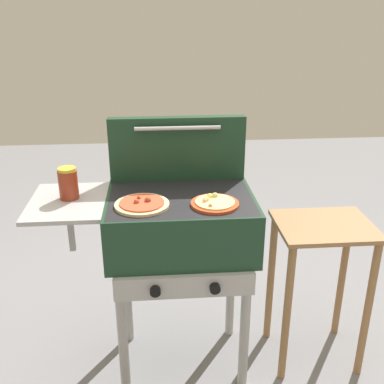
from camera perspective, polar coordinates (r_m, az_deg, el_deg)
The scene contains 7 objects.
ground_plane at distance 2.47m, azimuth -1.23°, elevation -20.22°, with size 8.00×8.00×0.00m, color gray.
grill at distance 2.03m, azimuth -1.80°, elevation -4.39°, with size 0.96×0.53×0.90m.
grill_lid_open at distance 2.13m, azimuth -1.83°, elevation 5.43°, with size 0.63×0.08×0.30m.
pizza_pepperoni at distance 1.89m, azimuth -6.26°, elevation -1.50°, with size 0.23×0.23×0.04m.
pizza_cheese at distance 1.89m, azimuth 2.81°, elevation -1.35°, with size 0.20×0.20×0.04m.
sauce_jar at distance 2.00m, azimuth -15.18°, elevation 1.04°, with size 0.08×0.08×0.14m.
prep_table at distance 2.27m, azimuth 15.69°, elevation -8.62°, with size 0.44×0.36×0.74m.
Camera 1 is at (-0.10, -1.82, 1.67)m, focal length 42.78 mm.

